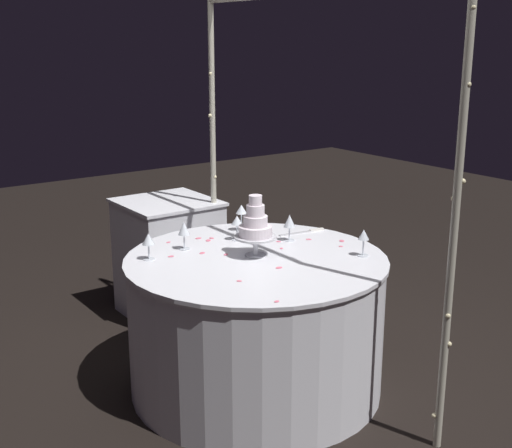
% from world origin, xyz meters
% --- Properties ---
extents(ground_plane, '(12.00, 12.00, 0.00)m').
position_xyz_m(ground_plane, '(0.00, 0.00, 0.00)').
color(ground_plane, black).
extents(decorative_arch, '(1.96, 0.06, 2.08)m').
position_xyz_m(decorative_arch, '(-0.00, 0.35, 1.36)').
color(decorative_arch, '#B7B29E').
rests_on(decorative_arch, ground).
extents(main_table, '(1.37, 1.37, 0.74)m').
position_xyz_m(main_table, '(0.00, 0.00, 0.37)').
color(main_table, white).
rests_on(main_table, ground).
extents(side_table, '(0.60, 0.60, 0.80)m').
position_xyz_m(side_table, '(-1.18, 0.12, 0.40)').
color(side_table, white).
rests_on(side_table, ground).
extents(tiered_cake, '(0.22, 0.22, 0.33)m').
position_xyz_m(tiered_cake, '(-0.02, 0.01, 0.90)').
color(tiered_cake, silver).
rests_on(tiered_cake, main_table).
extents(wine_glass_0, '(0.06, 0.06, 0.14)m').
position_xyz_m(wine_glass_0, '(0.31, 0.47, 0.85)').
color(wine_glass_0, silver).
rests_on(wine_glass_0, main_table).
extents(wine_glass_1, '(0.07, 0.07, 0.16)m').
position_xyz_m(wine_glass_1, '(-0.46, 0.23, 0.86)').
color(wine_glass_1, silver).
rests_on(wine_glass_1, main_table).
extents(wine_glass_2, '(0.06, 0.06, 0.14)m').
position_xyz_m(wine_glass_2, '(-0.32, 0.10, 0.85)').
color(wine_glass_2, silver).
rests_on(wine_glass_2, main_table).
extents(wine_glass_3, '(0.06, 0.06, 0.15)m').
position_xyz_m(wine_glass_3, '(-0.34, -0.23, 0.85)').
color(wine_glass_3, silver).
rests_on(wine_glass_3, main_table).
extents(wine_glass_4, '(0.06, 0.06, 0.14)m').
position_xyz_m(wine_glass_4, '(-0.30, -0.46, 0.84)').
color(wine_glass_4, silver).
rests_on(wine_glass_4, main_table).
extents(wine_glass_5, '(0.06, 0.06, 0.15)m').
position_xyz_m(wine_glass_5, '(-0.14, 0.33, 0.85)').
color(wine_glass_5, silver).
rests_on(wine_glass_5, main_table).
extents(cake_knife, '(0.07, 0.29, 0.01)m').
position_xyz_m(cake_knife, '(-0.21, 0.51, 0.74)').
color(cake_knife, silver).
rests_on(cake_knife, main_table).
extents(rose_petal_0, '(0.02, 0.03, 0.00)m').
position_xyz_m(rose_petal_0, '(0.55, -0.29, 0.74)').
color(rose_petal_0, '#EA6B84').
rests_on(rose_petal_0, main_table).
extents(rose_petal_1, '(0.03, 0.03, 0.00)m').
position_xyz_m(rose_petal_1, '(-0.15, 0.27, 0.74)').
color(rose_petal_1, '#EA6B84').
rests_on(rose_petal_1, main_table).
extents(rose_petal_2, '(0.05, 0.05, 0.00)m').
position_xyz_m(rose_petal_2, '(-0.40, -0.04, 0.74)').
color(rose_petal_2, '#EA6B84').
rests_on(rose_petal_2, main_table).
extents(rose_petal_3, '(0.03, 0.04, 0.00)m').
position_xyz_m(rose_petal_3, '(-0.47, -0.06, 0.74)').
color(rose_petal_3, '#EA6B84').
rests_on(rose_petal_3, main_table).
extents(rose_petal_4, '(0.03, 0.04, 0.00)m').
position_xyz_m(rose_petal_4, '(-0.27, -0.35, 0.74)').
color(rose_petal_4, '#EA6B84').
rests_on(rose_petal_4, main_table).
extents(rose_petal_5, '(0.04, 0.04, 0.00)m').
position_xyz_m(rose_petal_5, '(-0.23, -0.19, 0.74)').
color(rose_petal_5, '#EA6B84').
rests_on(rose_petal_5, main_table).
extents(rose_petal_6, '(0.04, 0.04, 0.00)m').
position_xyz_m(rose_petal_6, '(-0.09, 0.43, 0.74)').
color(rose_petal_6, '#EA6B84').
rests_on(rose_petal_6, main_table).
extents(rose_petal_7, '(0.04, 0.05, 0.00)m').
position_xyz_m(rose_petal_7, '(-0.22, 0.18, 0.74)').
color(rose_petal_7, '#EA6B84').
rests_on(rose_petal_7, main_table).
extents(rose_petal_8, '(0.03, 0.03, 0.00)m').
position_xyz_m(rose_petal_8, '(0.12, 0.49, 0.74)').
color(rose_petal_8, '#EA6B84').
rests_on(rose_petal_8, main_table).
extents(rose_petal_9, '(0.03, 0.03, 0.00)m').
position_xyz_m(rose_petal_9, '(-0.20, 0.16, 0.74)').
color(rose_petal_9, '#EA6B84').
rests_on(rose_petal_9, main_table).
extents(rose_petal_10, '(0.04, 0.03, 0.00)m').
position_xyz_m(rose_petal_10, '(-0.43, 0.00, 0.74)').
color(rose_petal_10, '#EA6B84').
rests_on(rose_petal_10, main_table).
extents(rose_petal_11, '(0.03, 0.04, 0.00)m').
position_xyz_m(rose_petal_11, '(0.20, -0.01, 0.74)').
color(rose_petal_11, '#EA6B84').
rests_on(rose_petal_11, main_table).
extents(rose_petal_12, '(0.04, 0.04, 0.00)m').
position_xyz_m(rose_petal_12, '(-0.13, -0.10, 0.74)').
color(rose_petal_12, '#EA6B84').
rests_on(rose_petal_12, main_table).
extents(rose_petal_13, '(0.03, 0.03, 0.00)m').
position_xyz_m(rose_petal_13, '(-0.50, -0.24, 0.74)').
color(rose_petal_13, '#EA6B84').
rests_on(rose_petal_13, main_table).
extents(rose_petal_14, '(0.05, 0.04, 0.00)m').
position_xyz_m(rose_petal_14, '(0.05, 0.56, 0.74)').
color(rose_petal_14, '#EA6B84').
rests_on(rose_petal_14, main_table).
extents(rose_petal_15, '(0.03, 0.03, 0.00)m').
position_xyz_m(rose_petal_15, '(-0.04, 0.20, 0.74)').
color(rose_petal_15, '#EA6B84').
rests_on(rose_petal_15, main_table).
extents(rose_petal_16, '(0.03, 0.03, 0.00)m').
position_xyz_m(rose_petal_16, '(0.24, -0.27, 0.74)').
color(rose_petal_16, '#EA6B84').
rests_on(rose_petal_16, main_table).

